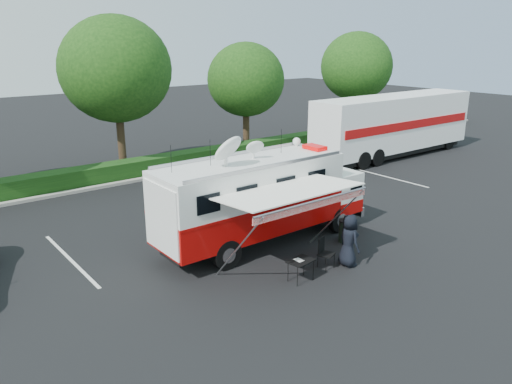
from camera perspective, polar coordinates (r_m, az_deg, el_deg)
ground_plane at (r=19.53m, az=0.91°, el=-5.67°), size 120.00×120.00×0.00m
back_border at (r=29.74m, az=-13.47°, el=11.74°), size 60.00×6.14×8.87m
stall_lines at (r=21.52m, az=-5.18°, el=-3.53°), size 24.12×5.50×0.01m
command_truck at (r=18.86m, az=0.76°, el=-0.64°), size 8.83×2.43×4.24m
awning at (r=16.27m, az=4.20°, el=-0.24°), size 4.82×2.50×2.91m
person at (r=17.90m, az=10.40°, el=-8.20°), size 0.73×0.99×1.86m
folding_table at (r=16.32m, az=5.16°, el=-7.91°), size 0.94×0.72×0.74m
folding_chair at (r=17.41m, az=7.75°, el=-6.55°), size 0.65×0.69×1.05m
trash_bin at (r=19.67m, az=10.24°, el=-4.39°), size 0.60×0.60×0.89m
semi_trailer at (r=34.50m, az=15.46°, el=7.43°), size 13.03×2.95×4.01m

